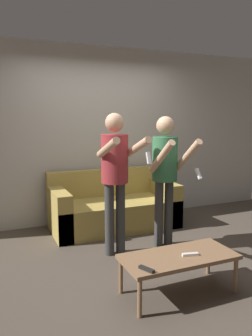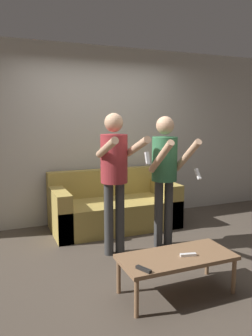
{
  "view_description": "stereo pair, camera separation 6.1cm",
  "coord_description": "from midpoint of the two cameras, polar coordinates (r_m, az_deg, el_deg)",
  "views": [
    {
      "loc": [
        -1.59,
        -3.32,
        1.63
      ],
      "look_at": [
        0.08,
        0.63,
        0.96
      ],
      "focal_mm": 35.0,
      "sensor_mm": 36.0,
      "label": 1
    },
    {
      "loc": [
        -1.54,
        -3.34,
        1.63
      ],
      "look_at": [
        0.08,
        0.63,
        0.96
      ],
      "focal_mm": 35.0,
      "sensor_mm": 36.0,
      "label": 2
    }
  ],
  "objects": [
    {
      "name": "person_standing_left",
      "position": [
        3.78,
        -1.52,
        0.0
      ],
      "size": [
        0.43,
        0.71,
        1.68
      ],
      "color": "#383838",
      "rests_on": "ground_plane"
    },
    {
      "name": "coffee_table",
      "position": [
        3.16,
        9.37,
        -15.39
      ],
      "size": [
        1.07,
        0.49,
        0.37
      ],
      "color": "#846042",
      "rests_on": "ground_plane"
    },
    {
      "name": "ground_plane",
      "position": [
        4.02,
        2.79,
        -15.03
      ],
      "size": [
        14.0,
        14.0,
        0.0
      ],
      "primitive_type": "plane",
      "color": "#4C4238"
    },
    {
      "name": "remote_near",
      "position": [
        2.84,
        3.71,
        -17.17
      ],
      "size": [
        0.09,
        0.15,
        0.02
      ],
      "color": "black",
      "rests_on": "coffee_table"
    },
    {
      "name": "couch",
      "position": [
        4.93,
        -1.8,
        -7.0
      ],
      "size": [
        1.84,
        0.87,
        0.83
      ],
      "color": "#AD9347",
      "rests_on": "ground_plane"
    },
    {
      "name": "remote_far",
      "position": [
        3.15,
        11.34,
        -14.6
      ],
      "size": [
        0.15,
        0.07,
        0.02
      ],
      "color": "white",
      "rests_on": "coffee_table"
    },
    {
      "name": "wall_back",
      "position": [
        5.16,
        -4.56,
        5.72
      ],
      "size": [
        6.4,
        0.06,
        2.7
      ],
      "color": "#B7B2A8",
      "rests_on": "ground_plane"
    },
    {
      "name": "person_standing_right",
      "position": [
        4.06,
        7.26,
        0.12
      ],
      "size": [
        0.43,
        0.67,
        1.64
      ],
      "color": "#383838",
      "rests_on": "ground_plane"
    }
  ]
}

